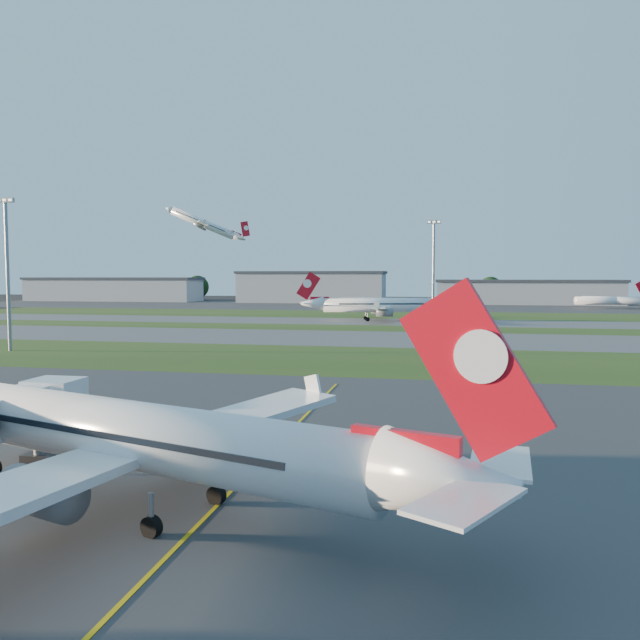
% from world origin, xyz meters
% --- Properties ---
extents(ground, '(700.00, 700.00, 0.00)m').
position_xyz_m(ground, '(0.00, 0.00, 0.00)').
color(ground, black).
rests_on(ground, ground).
extents(apron_near, '(300.00, 70.00, 0.01)m').
position_xyz_m(apron_near, '(0.00, 0.00, 0.01)').
color(apron_near, '#333335').
rests_on(apron_near, ground).
extents(grass_strip_a, '(300.00, 34.00, 0.01)m').
position_xyz_m(grass_strip_a, '(0.00, 52.00, 0.01)').
color(grass_strip_a, '#284316').
rests_on(grass_strip_a, ground).
extents(taxiway_a, '(300.00, 32.00, 0.01)m').
position_xyz_m(taxiway_a, '(0.00, 85.00, 0.01)').
color(taxiway_a, '#515154').
rests_on(taxiway_a, ground).
extents(grass_strip_b, '(300.00, 18.00, 0.01)m').
position_xyz_m(grass_strip_b, '(0.00, 110.00, 0.01)').
color(grass_strip_b, '#284316').
rests_on(grass_strip_b, ground).
extents(taxiway_b, '(300.00, 26.00, 0.01)m').
position_xyz_m(taxiway_b, '(0.00, 132.00, 0.01)').
color(taxiway_b, '#515154').
rests_on(taxiway_b, ground).
extents(grass_strip_c, '(300.00, 40.00, 0.01)m').
position_xyz_m(grass_strip_c, '(0.00, 165.00, 0.01)').
color(grass_strip_c, '#284316').
rests_on(grass_strip_c, ground).
extents(apron_far, '(400.00, 80.00, 0.01)m').
position_xyz_m(apron_far, '(0.00, 225.00, 0.01)').
color(apron_far, '#333335').
rests_on(apron_far, ground).
extents(yellow_line, '(0.25, 60.00, 0.02)m').
position_xyz_m(yellow_line, '(5.00, 0.00, 0.00)').
color(yellow_line, gold).
rests_on(yellow_line, ground).
extents(airliner_parked, '(34.77, 29.31, 11.21)m').
position_xyz_m(airliner_parked, '(1.19, -10.69, 3.94)').
color(airliner_parked, white).
rests_on(airliner_parked, ground).
extents(airliner_taxiing, '(39.57, 33.20, 12.52)m').
position_xyz_m(airliner_taxiing, '(-0.76, 136.74, 4.39)').
color(airliner_taxiing, white).
rests_on(airliner_taxiing, ground).
extents(airliner_departing, '(32.59, 27.33, 10.36)m').
position_xyz_m(airliner_departing, '(-79.69, 203.18, 34.47)').
color(airliner_departing, white).
extents(mini_jet_near, '(28.32, 8.55, 9.48)m').
position_xyz_m(mini_jet_near, '(81.37, 220.00, 3.28)').
color(mini_jet_near, white).
rests_on(mini_jet_near, ground).
extents(mini_jet_far, '(27.07, 12.92, 9.48)m').
position_xyz_m(mini_jet_far, '(84.89, 220.40, 3.28)').
color(mini_jet_far, white).
rests_on(mini_jet_far, ground).
extents(light_mast_west, '(3.20, 0.70, 25.80)m').
position_xyz_m(light_mast_west, '(-55.00, 52.00, 14.81)').
color(light_mast_west, gray).
rests_on(light_mast_west, ground).
extents(light_mast_centre, '(3.20, 0.70, 25.80)m').
position_xyz_m(light_mast_centre, '(15.00, 108.00, 14.81)').
color(light_mast_centre, gray).
rests_on(light_mast_centre, ground).
extents(hangar_far_west, '(91.80, 23.00, 12.20)m').
position_xyz_m(hangar_far_west, '(-150.00, 255.00, 6.14)').
color(hangar_far_west, '#A2A5AA').
rests_on(hangar_far_west, ground).
extents(hangar_west, '(71.40, 23.00, 15.20)m').
position_xyz_m(hangar_west, '(-45.00, 255.00, 7.64)').
color(hangar_west, '#A2A5AA').
rests_on(hangar_west, ground).
extents(hangar_east, '(81.60, 23.00, 11.20)m').
position_xyz_m(hangar_east, '(55.00, 255.00, 5.64)').
color(hangar_east, '#A2A5AA').
rests_on(hangar_east, ground).
extents(tree_far_west, '(11.00, 11.00, 12.00)m').
position_xyz_m(tree_far_west, '(-190.00, 268.00, 6.49)').
color(tree_far_west, black).
rests_on(tree_far_west, ground).
extents(tree_west, '(12.10, 12.10, 13.20)m').
position_xyz_m(tree_west, '(-110.00, 270.00, 7.14)').
color(tree_west, black).
rests_on(tree_west, ground).
extents(tree_mid_west, '(9.90, 9.90, 10.80)m').
position_xyz_m(tree_mid_west, '(-20.00, 266.00, 5.84)').
color(tree_mid_west, black).
rests_on(tree_mid_west, ground).
extents(tree_mid_east, '(11.55, 11.55, 12.60)m').
position_xyz_m(tree_mid_east, '(40.00, 269.00, 6.81)').
color(tree_mid_east, black).
rests_on(tree_mid_east, ground).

